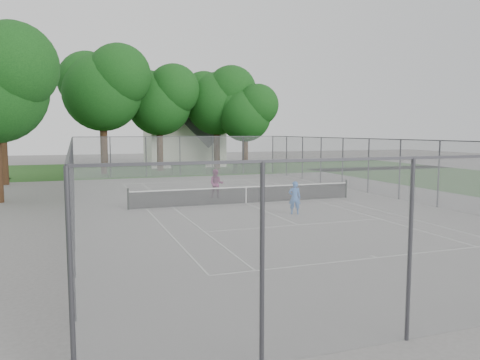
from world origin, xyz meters
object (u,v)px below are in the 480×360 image
object	(u,v)px
house	(184,129)
woman_player	(216,184)
girl_player	(295,198)
tennis_net	(246,194)

from	to	relation	value
house	woman_player	size ratio (longest dim) A/B	5.94
girl_player	woman_player	size ratio (longest dim) A/B	0.92
house	girl_player	distance (m)	32.91
girl_player	woman_player	bearing A→B (deg)	-50.07
tennis_net	girl_player	distance (m)	4.08
house	girl_player	xyz separation A→B (m)	(-1.96, -32.68, -3.36)
tennis_net	house	world-z (taller)	house
tennis_net	woman_player	distance (m)	2.58
girl_player	house	bearing A→B (deg)	-71.55
tennis_net	girl_player	xyz separation A→B (m)	(1.04, -3.94, 0.29)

